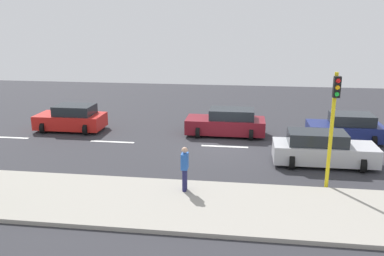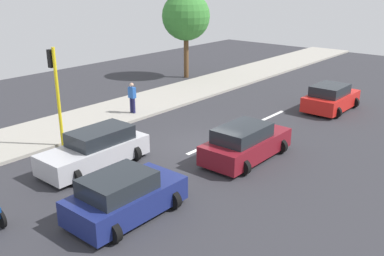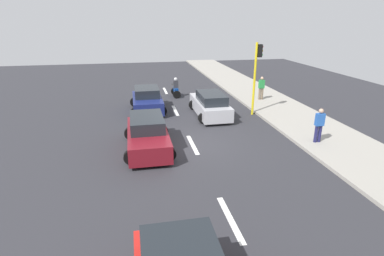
% 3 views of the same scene
% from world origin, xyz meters
% --- Properties ---
extents(ground_plane, '(40.00, 60.00, 0.10)m').
position_xyz_m(ground_plane, '(0.00, 0.00, -0.05)').
color(ground_plane, '#2D2D33').
extents(sidewalk, '(4.00, 60.00, 0.15)m').
position_xyz_m(sidewalk, '(7.00, 0.00, 0.07)').
color(sidewalk, '#9E998E').
rests_on(sidewalk, ground).
extents(lane_stripe_far_north, '(0.20, 2.40, 0.01)m').
position_xyz_m(lane_stripe_far_north, '(0.00, -12.00, 0.01)').
color(lane_stripe_far_north, white).
rests_on(lane_stripe_far_north, ground).
extents(lane_stripe_north, '(0.20, 2.40, 0.01)m').
position_xyz_m(lane_stripe_north, '(0.00, -6.00, 0.01)').
color(lane_stripe_north, white).
rests_on(lane_stripe_north, ground).
extents(lane_stripe_mid, '(0.20, 2.40, 0.01)m').
position_xyz_m(lane_stripe_mid, '(0.00, 0.00, 0.01)').
color(lane_stripe_mid, white).
rests_on(lane_stripe_mid, ground).
extents(lane_stripe_south, '(0.20, 2.40, 0.01)m').
position_xyz_m(lane_stripe_south, '(0.00, 6.00, 0.01)').
color(lane_stripe_south, white).
rests_on(lane_stripe_south, ground).
extents(car_maroon, '(2.24, 4.38, 1.52)m').
position_xyz_m(car_maroon, '(-2.16, -0.02, 0.71)').
color(car_maroon, maroon).
rests_on(car_maroon, ground).
extents(car_dark_blue, '(2.29, 3.84, 1.52)m').
position_xyz_m(car_dark_blue, '(-1.82, 6.35, 0.71)').
color(car_dark_blue, navy).
rests_on(car_dark_blue, ground).
extents(car_silver, '(2.15, 4.48, 1.52)m').
position_xyz_m(car_silver, '(2.01, 4.46, 0.71)').
color(car_silver, '#B7B7BC').
rests_on(car_silver, ground).
extents(car_red, '(2.33, 3.88, 1.52)m').
position_xyz_m(car_red, '(-1.96, -9.10, 0.71)').
color(car_red, red).
rests_on(car_red, ground).
extents(pedestrian_near_signal, '(0.40, 0.24, 1.69)m').
position_xyz_m(pedestrian_near_signal, '(5.97, -1.15, 1.06)').
color(pedestrian_near_signal, '#1E1E4C').
rests_on(pedestrian_near_signal, sidewalk).
extents(traffic_light_corner, '(0.49, 0.24, 4.50)m').
position_xyz_m(traffic_light_corner, '(4.85, 4.19, 2.93)').
color(traffic_light_corner, yellow).
rests_on(traffic_light_corner, ground).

